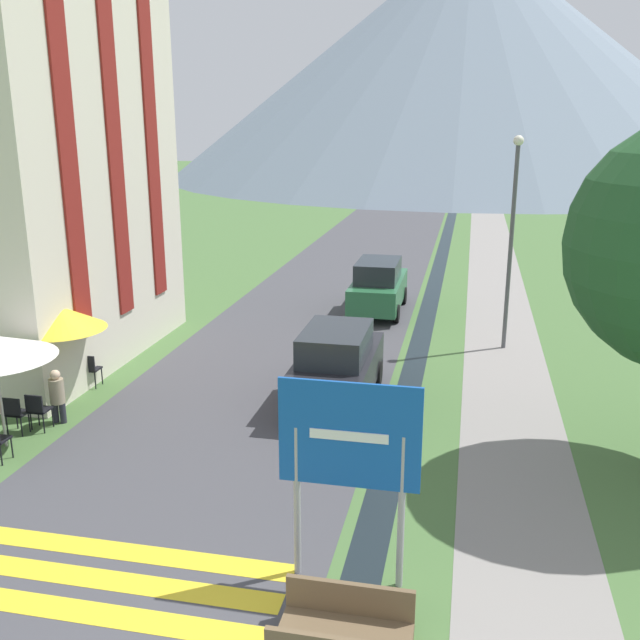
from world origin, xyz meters
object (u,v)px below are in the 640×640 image
cafe_chair_far_right (79,368)px  person_standing_terrace (60,354)px  parked_car_near (337,365)px  cafe_chair_near_left (15,412)px  cafe_chair_far_left (90,368)px  footbridge (343,638)px  cafe_chair_near_right (37,409)px  parked_car_far (378,286)px  cafe_umbrella_middle_yellow (60,318)px  person_seated_far (57,394)px  hotel_building (10,132)px  road_sign (349,452)px  streetlamp (512,228)px

cafe_chair_far_right → person_standing_terrace: person_standing_terrace is taller
parked_car_near → cafe_chair_near_left: size_ratio=4.73×
person_standing_terrace → cafe_chair_far_left: bearing=51.3°
footbridge → person_standing_terrace: person_standing_terrace is taller
cafe_chair_near_right → cafe_chair_far_left: 2.58m
parked_car_far → cafe_umbrella_middle_yellow: cafe_umbrella_middle_yellow is taller
parked_car_far → cafe_chair_near_right: (-5.81, -11.13, -0.39)m
parked_car_near → person_seated_far: 6.23m
cafe_umbrella_middle_yellow → parked_car_far: bearing=57.0°
cafe_chair_far_right → hotel_building: bearing=117.8°
cafe_chair_near_right → cafe_chair_far_left: (-0.23, 2.57, 0.00)m
cafe_chair_near_left → parked_car_far: bearing=71.8°
cafe_chair_far_right → person_standing_terrace: 0.69m
parked_car_near → person_standing_terrace: parked_car_near is taller
cafe_chair_far_left → person_standing_terrace: size_ratio=0.49×
road_sign → cafe_chair_near_left: size_ratio=3.59×
person_standing_terrace → streetlamp: bearing=29.2°
hotel_building → footbridge: 15.53m
person_standing_terrace → parked_car_near: bearing=7.8°
hotel_building → cafe_umbrella_middle_yellow: hotel_building is taller
parked_car_near → cafe_chair_near_right: (-5.90, -2.93, -0.40)m
road_sign → person_standing_terrace: road_sign is taller
cafe_chair_near_right → person_standing_terrace: person_standing_terrace is taller
road_sign → cafe_chair_near_left: road_sign is taller
parked_car_far → person_seated_far: 12.04m
parked_car_far → cafe_chair_far_right: size_ratio=4.75×
road_sign → cafe_chair_far_right: road_sign is taller
person_standing_terrace → streetlamp: (10.56, 5.91, 2.48)m
footbridge → person_standing_terrace: bearing=138.7°
footbridge → streetlamp: (2.40, 13.06, 3.27)m
cafe_chair_far_right → cafe_chair_near_left: (0.10, -2.71, 0.00)m
parked_car_near → cafe_chair_near_left: 7.03m
cafe_chair_near_left → road_sign: bearing=-13.7°
road_sign → cafe_umbrella_middle_yellow: bearing=145.1°
cafe_chair_far_left → person_seated_far: person_seated_far is taller
parked_car_near → cafe_chair_far_left: parked_car_near is taller
cafe_chair_far_left → road_sign: bearing=-58.2°
cafe_chair_far_right → streetlamp: size_ratio=0.14×
hotel_building → cafe_chair_far_right: (2.64, -2.14, -5.57)m
cafe_chair_near_left → footbridge: bearing=-21.5°
cafe_chair_near_right → cafe_chair_far_right: bearing=119.5°
parked_car_far → footbridge: bearing=-84.1°
footbridge → cafe_chair_near_right: (-7.50, 5.13, 0.29)m
person_standing_terrace → cafe_umbrella_middle_yellow: bearing=-47.6°
parked_car_near → cafe_chair_far_right: 6.39m
cafe_umbrella_middle_yellow → person_standing_terrace: 1.14m
cafe_chair_near_right → person_standing_terrace: bearing=126.9°
cafe_umbrella_middle_yellow → person_standing_terrace: size_ratio=1.32×
hotel_building → person_standing_terrace: 6.18m
hotel_building → person_seated_far: size_ratio=9.26×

